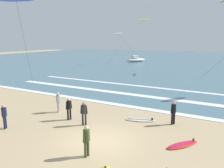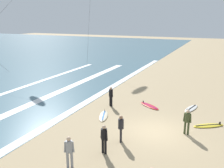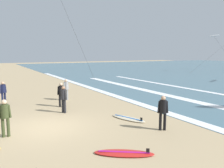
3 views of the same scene
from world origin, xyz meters
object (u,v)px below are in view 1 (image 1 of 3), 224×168
at_px(surfer_mid_group, 173,111).
at_px(kite_white_high_left, 118,34).
at_px(kite_blue_far_left, 16,1).
at_px(surfer_foreground_main, 86,138).
at_px(offshore_boat, 136,60).
at_px(kite_lime_mid_center, 223,2).
at_px(surfer_background_far, 69,107).
at_px(surfer_left_far, 58,100).
at_px(kite_yellow_far_right, 144,20).
at_px(surfer_left_near, 4,114).
at_px(surfboard_foreground_flat, 182,145).
at_px(surfer_right_near, 84,111).
at_px(surfboard_right_spare, 140,120).

distance_m(surfer_mid_group, kite_white_high_left, 37.13).
xyz_separation_m(surfer_mid_group, kite_blue_far_left, (-14.07, -0.41, 7.98)).
bearing_deg(surfer_foreground_main, kite_white_high_left, 115.13).
bearing_deg(offshore_boat, kite_lime_mid_center, -26.91).
relative_size(surfer_mid_group, kite_lime_mid_center, 0.13).
height_order(surfer_background_far, surfer_left_far, same).
distance_m(surfer_left_far, kite_yellow_far_right, 45.49).
bearing_deg(kite_yellow_far_right, surfer_left_near, -79.29).
relative_size(surfboard_foreground_flat, kite_blue_far_left, 0.22).
relative_size(surfer_mid_group, surfboard_foreground_flat, 0.77).
bearing_deg(surfer_right_near, kite_yellow_far_right, 106.35).
distance_m(surfboard_right_spare, kite_white_high_left, 36.51).
bearing_deg(surfer_background_far, kite_blue_far_left, 162.89).
distance_m(surfboard_right_spare, offshore_boat, 41.48).
relative_size(surfer_mid_group, surfboard_right_spare, 0.73).
bearing_deg(surfer_left_far, surfer_right_near, -20.38).
height_order(surfer_background_far, surfboard_right_spare, surfer_background_far).
xyz_separation_m(surfer_left_far, kite_yellow_far_right, (-9.75, 43.42, 9.42)).
distance_m(surfer_right_near, kite_yellow_far_right, 47.50).
bearing_deg(surfer_right_near, surfer_foreground_main, -52.61).
height_order(surfer_background_far, offshore_boat, offshore_boat).
distance_m(kite_white_high_left, kite_blue_far_left, 31.78).
height_order(surfer_left_far, surfer_foreground_main, same).
relative_size(surfer_left_far, surfer_foreground_main, 1.00).
relative_size(surfer_left_far, kite_white_high_left, 0.14).
bearing_deg(kite_blue_far_left, surfer_mid_group, 1.66).
bearing_deg(surfer_foreground_main, surfer_background_far, 138.25).
xyz_separation_m(surfer_right_near, kite_white_high_left, (-14.85, 33.73, 5.80)).
distance_m(surfer_background_far, surfboard_foreground_flat, 7.97).
bearing_deg(kite_white_high_left, surfboard_foreground_flat, -57.71).
relative_size(surfer_background_far, surfer_left_far, 1.00).
height_order(surfer_left_near, surfboard_right_spare, surfer_left_near).
distance_m(surfer_right_near, kite_white_high_left, 37.31).
distance_m(surfer_background_far, kite_white_high_left, 36.43).
bearing_deg(surfboard_right_spare, surfer_mid_group, 10.64).
distance_m(surfer_mid_group, kite_yellow_far_right, 46.47).
bearing_deg(surfboard_foreground_flat, surfer_foreground_main, -138.43).
xyz_separation_m(surfer_right_near, offshore_boat, (-13.38, 40.69, -0.40)).
bearing_deg(kite_yellow_far_right, offshore_boat, -93.99).
bearing_deg(surfer_mid_group, kite_white_high_left, 123.07).
xyz_separation_m(surfer_right_near, surfboard_foreground_flat, (6.39, 0.13, -0.91)).
bearing_deg(surfboard_foreground_flat, offshore_boat, 115.98).
xyz_separation_m(surfer_mid_group, offshore_boat, (-18.55, 37.70, -0.40)).
height_order(surfer_foreground_main, kite_blue_far_left, kite_blue_far_left).
bearing_deg(kite_blue_far_left, surfboard_right_spare, -0.00).
distance_m(kite_lime_mid_center, offshore_boat, 24.16).
height_order(surfboard_right_spare, kite_white_high_left, kite_white_high_left).
relative_size(surfer_background_far, surfer_mid_group, 1.00).
relative_size(surfer_mid_group, offshore_boat, 0.30).
bearing_deg(kite_lime_mid_center, surfer_left_far, -107.10).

